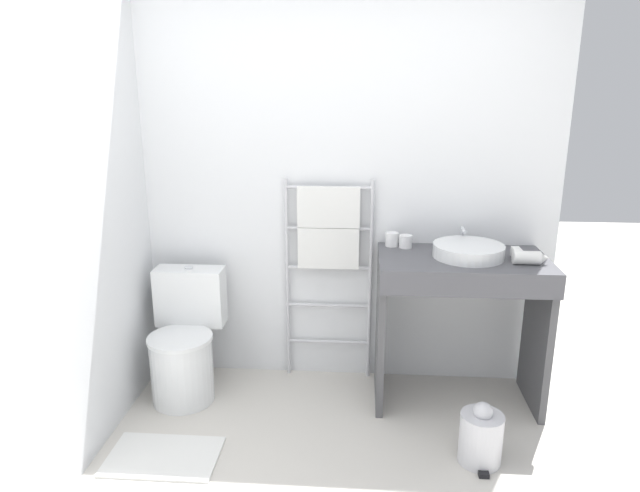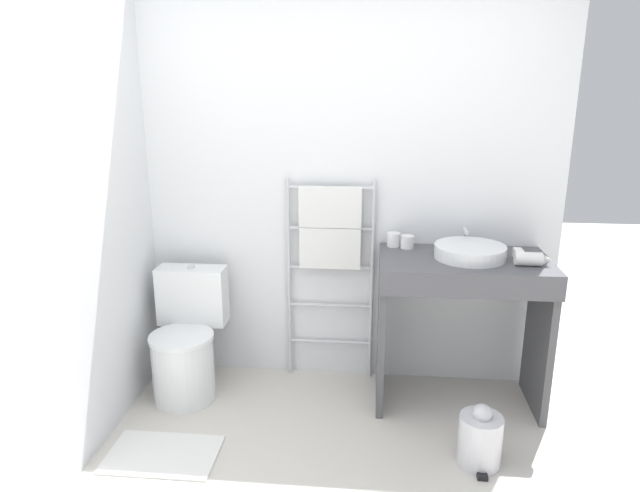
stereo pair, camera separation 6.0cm
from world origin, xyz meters
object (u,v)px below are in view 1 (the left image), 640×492
(toilet, at_px, (185,345))
(hair_dryer, at_px, (528,257))
(trash_bin, at_px, (481,437))
(cup_near_wall, at_px, (392,239))
(sink_basin, at_px, (468,250))
(cup_near_edge, at_px, (406,241))
(towel_radiator, at_px, (328,241))

(toilet, relative_size, hair_dryer, 3.96)
(toilet, height_order, trash_bin, toilet)
(trash_bin, bearing_deg, cup_near_wall, 118.84)
(cup_near_wall, bearing_deg, toilet, -168.51)
(hair_dryer, bearing_deg, cup_near_wall, 157.88)
(sink_basin, distance_m, cup_near_wall, 0.46)
(sink_basin, height_order, cup_near_edge, cup_near_edge)
(towel_radiator, bearing_deg, sink_basin, -15.70)
(toilet, bearing_deg, towel_radiator, 18.09)
(sink_basin, bearing_deg, cup_near_edge, 153.28)
(toilet, distance_m, hair_dryer, 2.03)
(sink_basin, height_order, hair_dryer, same)
(cup_near_edge, bearing_deg, hair_dryer, -22.46)
(cup_near_wall, height_order, trash_bin, cup_near_wall)
(toilet, xyz_separation_m, cup_near_edge, (1.30, 0.22, 0.61))
(towel_radiator, bearing_deg, hair_dryer, -16.15)
(toilet, distance_m, sink_basin, 1.75)
(toilet, xyz_separation_m, hair_dryer, (1.94, -0.04, 0.61))
(toilet, distance_m, cup_near_edge, 1.46)
(hair_dryer, distance_m, trash_bin, 0.97)
(toilet, bearing_deg, trash_bin, -17.91)
(cup_near_edge, distance_m, hair_dryer, 0.69)
(toilet, distance_m, cup_near_wall, 1.39)
(cup_near_wall, height_order, hair_dryer, cup_near_wall)
(toilet, relative_size, sink_basin, 1.93)
(sink_basin, distance_m, trash_bin, 0.99)
(toilet, height_order, towel_radiator, towel_radiator)
(towel_radiator, xyz_separation_m, trash_bin, (0.81, -0.81, -0.77))
(towel_radiator, relative_size, cup_near_edge, 16.69)
(cup_near_edge, bearing_deg, toilet, -170.37)
(sink_basin, bearing_deg, towel_radiator, 164.30)
(cup_near_edge, bearing_deg, sink_basin, -26.72)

